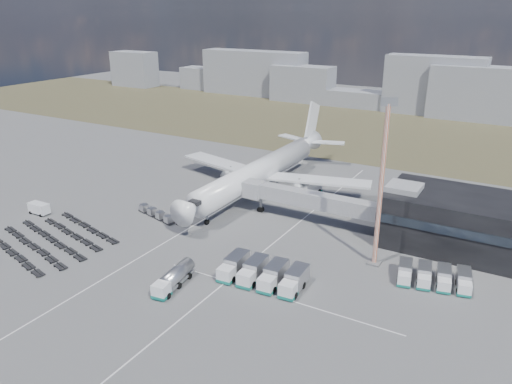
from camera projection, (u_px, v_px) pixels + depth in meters
The scene contains 16 objects.
ground at pixel (180, 241), 95.18m from camera, with size 420.00×420.00×0.00m, color #565659.
grass_strip at pixel (365, 128), 184.52m from camera, with size 420.00×90.00×0.01m, color #4E4C2E.
lane_markings at pixel (231, 246), 93.04m from camera, with size 47.12×110.00×0.01m.
terminal at pixel (469, 222), 90.44m from camera, with size 30.40×16.40×11.00m.
jet_bridge at pixel (302, 198), 102.56m from camera, with size 30.30×3.80×7.05m.
airliner at pixel (263, 170), 119.64m from camera, with size 51.59×64.53×17.62m.
skyline at pixel (365, 86), 219.55m from camera, with size 294.75×26.97×23.64m.
fuel_tanker at pixel (174, 278), 79.05m from camera, with size 3.54×9.69×3.06m.
pushback_tug at pixel (183, 222), 101.99m from camera, with size 2.84×1.60×1.33m, color white.
utility_van at pixel (39, 209), 107.20m from camera, with size 4.71×2.13×2.48m, color white.
catering_truck at pixel (310, 188), 118.40m from camera, with size 4.13×6.84×2.93m.
service_trucks_near at pixel (263, 273), 80.37m from camera, with size 13.85×8.24×2.98m.
service_trucks_far at pixel (434, 276), 79.96m from camera, with size 12.10×8.23×2.47m.
uld_row at pixel (156, 214), 105.41m from camera, with size 11.33×4.31×1.57m.
baggage_dollies at pixel (51, 239), 95.07m from camera, with size 26.65×21.56×0.65m.
floodlight_mast at pixel (381, 185), 81.75m from camera, with size 2.71×2.23×28.89m.
Camera 1 is at (55.60, -67.20, 41.86)m, focal length 35.00 mm.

